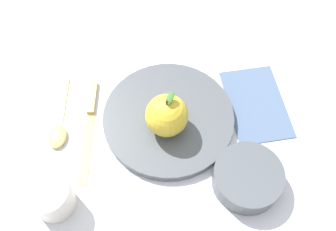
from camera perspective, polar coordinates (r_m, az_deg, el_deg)
ground_plane at (r=0.71m, az=-1.00°, el=-0.02°), size 2.40×2.40×0.00m
dinner_plate at (r=0.70m, az=0.00°, el=-0.41°), size 0.24×0.24×0.02m
apple at (r=0.65m, az=-0.20°, el=0.01°), size 0.08×0.08×0.09m
side_bowl at (r=0.65m, az=12.00°, el=-9.11°), size 0.12×0.12×0.04m
cup at (r=0.64m, az=-17.29°, el=-11.72°), size 0.07×0.07×0.06m
knife at (r=0.72m, az=-11.80°, el=-0.72°), size 0.18×0.14×0.01m
spoon at (r=0.72m, az=-16.22°, el=-1.99°), size 0.14×0.11×0.01m
linen_napkin at (r=0.75m, az=13.20°, el=1.82°), size 0.19×0.20×0.00m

